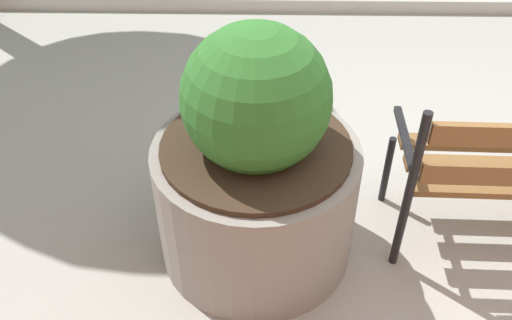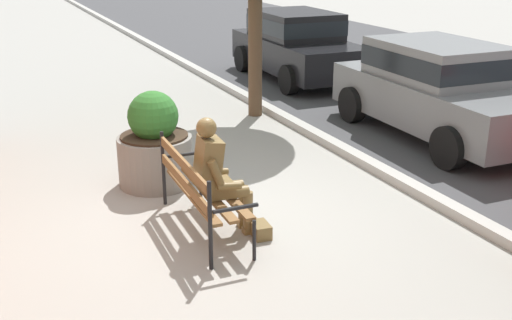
% 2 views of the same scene
% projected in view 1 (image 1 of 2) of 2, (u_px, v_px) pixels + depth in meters
% --- Properties ---
extents(ground_plane, '(80.00, 80.00, 0.00)m').
position_uv_depth(ground_plane, '(510.00, 237.00, 3.06)').
color(ground_plane, '#9E9B93').
extents(curb_stone, '(60.00, 0.20, 0.12)m').
position_uv_depth(curb_stone, '(410.00, 3.00, 5.24)').
color(curb_stone, '#B2AFA8').
rests_on(curb_stone, ground).
extents(concrete_planter, '(1.00, 1.00, 1.28)m').
position_uv_depth(concrete_planter, '(256.00, 171.00, 2.68)').
color(concrete_planter, gray).
rests_on(concrete_planter, ground).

